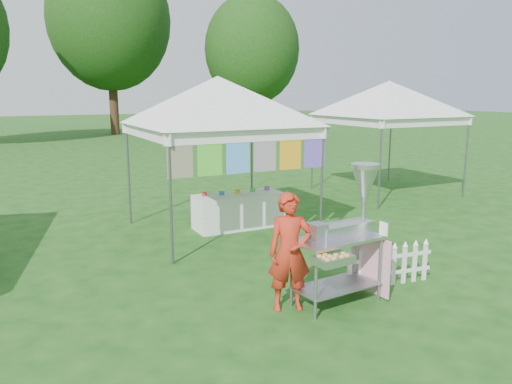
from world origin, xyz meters
TOP-DOWN VIEW (x-y plane):
  - ground at (0.00, 0.00)m, footprint 120.00×120.00m
  - canopy_main at (0.00, 3.49)m, footprint 4.24×4.24m
  - canopy_right at (5.50, 5.00)m, footprint 4.24×4.24m
  - tree_mid at (3.00, 28.00)m, footprint 7.60×7.60m
  - tree_right at (10.00, 22.00)m, footprint 5.60×5.60m
  - donut_cart at (0.18, -0.35)m, footprint 1.28×0.98m
  - vendor at (-0.63, -0.23)m, footprint 0.64×0.52m
  - picket_fence at (1.01, -0.20)m, footprint 1.43×0.19m
  - display_table at (0.47, 3.61)m, footprint 1.80×0.70m

SIDE VIEW (x-z plane):
  - ground at x=0.00m, z-range 0.00..0.00m
  - picket_fence at x=1.01m, z-range 0.01..0.57m
  - display_table at x=0.47m, z-range 0.00..0.69m
  - vendor at x=-0.63m, z-range 0.00..1.50m
  - donut_cart at x=0.18m, z-range 0.16..1.95m
  - canopy_main at x=0.00m, z-range 1.26..4.71m
  - canopy_right at x=5.50m, z-range 1.27..4.72m
  - tree_right at x=10.00m, z-range 0.97..9.39m
  - tree_mid at x=3.00m, z-range 1.38..12.90m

